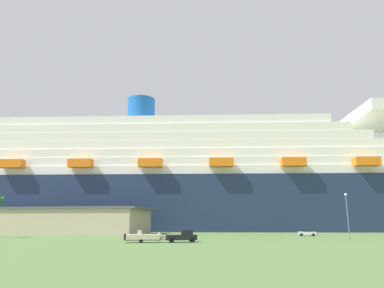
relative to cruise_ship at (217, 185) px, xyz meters
The scene contains 8 objects.
ground_plane 33.53m from the cruise_ship, 110.98° to the right, with size 600.00×600.00×0.00m, color #4C6B38.
cruise_ship is the anchor object (origin of this frame).
terminal_building 64.71m from the cruise_ship, 150.54° to the right, with size 72.87×25.84×7.35m.
pickup_truck 67.74m from the cruise_ship, 95.32° to the right, with size 5.91×3.29×2.20m.
small_boat_on_trailer 70.07m from the cruise_ship, 100.49° to the right, with size 8.06×3.33×2.15m.
street_lamp 61.90m from the cruise_ship, 63.53° to the right, with size 0.56×0.56×9.43m.
parked_car_silver_sedan 47.70m from the cruise_ship, 59.98° to the right, with size 4.46×2.39×1.58m.
parked_car_red_hatchback 64.91m from the cruise_ship, 142.96° to the right, with size 4.55×2.05×1.58m.
Camera 1 is at (10.98, -72.53, 3.98)m, focal length 32.15 mm.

